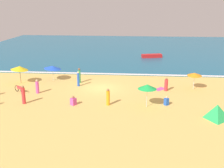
{
  "coord_description": "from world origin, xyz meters",
  "views": [
    {
      "loc": [
        3.86,
        -30.26,
        9.72
      ],
      "look_at": [
        1.3,
        -0.86,
        0.8
      ],
      "focal_mm": 43.76,
      "sensor_mm": 36.0,
      "label": 1
    }
  ],
  "objects_px": {
    "beach_umbrella_2": "(147,87)",
    "beachgoer_1": "(78,79)",
    "beach_tent": "(217,112)",
    "beach_umbrella_0": "(195,74)",
    "beachgoer_3": "(108,97)",
    "small_boat_0": "(152,56)",
    "beachgoer_4": "(166,85)",
    "beachgoer_9": "(37,87)",
    "parked_bicycle": "(19,89)",
    "beachgoer_7": "(73,101)",
    "beach_umbrella_4": "(20,68)",
    "beachgoer_8": "(79,76)",
    "beachgoer_6": "(23,95)",
    "beachgoer_0": "(166,101)"
  },
  "relations": [
    {
      "from": "beachgoer_3",
      "to": "small_boat_0",
      "type": "bearing_deg",
      "value": 77.05
    },
    {
      "from": "beach_umbrella_0",
      "to": "beachgoer_8",
      "type": "height_order",
      "value": "beach_umbrella_0"
    },
    {
      "from": "beachgoer_6",
      "to": "beachgoer_9",
      "type": "relative_size",
      "value": 1.19
    },
    {
      "from": "beach_tent",
      "to": "beachgoer_8",
      "type": "height_order",
      "value": "beachgoer_8"
    },
    {
      "from": "beach_umbrella_0",
      "to": "beachgoer_7",
      "type": "xyz_separation_m",
      "value": [
        -12.74,
        -6.16,
        -1.38
      ]
    },
    {
      "from": "beach_umbrella_0",
      "to": "beachgoer_3",
      "type": "xyz_separation_m",
      "value": [
        -9.34,
        -5.91,
        -0.98
      ]
    },
    {
      "from": "beach_umbrella_4",
      "to": "beachgoer_6",
      "type": "xyz_separation_m",
      "value": [
        3.18,
        -6.82,
        -1.06
      ]
    },
    {
      "from": "beachgoer_8",
      "to": "beachgoer_6",
      "type": "bearing_deg",
      "value": -117.65
    },
    {
      "from": "beachgoer_4",
      "to": "beachgoer_9",
      "type": "bearing_deg",
      "value": -171.64
    },
    {
      "from": "beachgoer_8",
      "to": "small_boat_0",
      "type": "relative_size",
      "value": 0.5
    },
    {
      "from": "parked_bicycle",
      "to": "beachgoer_6",
      "type": "xyz_separation_m",
      "value": [
        1.89,
        -3.37,
        0.5
      ]
    },
    {
      "from": "beach_umbrella_2",
      "to": "parked_bicycle",
      "type": "height_order",
      "value": "beach_umbrella_2"
    },
    {
      "from": "beach_umbrella_4",
      "to": "small_boat_0",
      "type": "height_order",
      "value": "beach_umbrella_4"
    },
    {
      "from": "beachgoer_7",
      "to": "small_boat_0",
      "type": "distance_m",
      "value": 25.69
    },
    {
      "from": "beach_umbrella_4",
      "to": "beachgoer_1",
      "type": "xyz_separation_m",
      "value": [
        7.37,
        -0.55,
        -1.08
      ]
    },
    {
      "from": "beach_umbrella_2",
      "to": "beach_umbrella_4",
      "type": "distance_m",
      "value": 16.67
    },
    {
      "from": "beach_umbrella_0",
      "to": "beachgoer_9",
      "type": "distance_m",
      "value": 17.76
    },
    {
      "from": "beachgoer_8",
      "to": "beachgoer_9",
      "type": "distance_m",
      "value": 5.84
    },
    {
      "from": "beachgoer_1",
      "to": "beachgoer_7",
      "type": "height_order",
      "value": "beachgoer_1"
    },
    {
      "from": "beachgoer_4",
      "to": "beachgoer_6",
      "type": "height_order",
      "value": "beachgoer_6"
    },
    {
      "from": "beachgoer_8",
      "to": "beach_umbrella_2",
      "type": "bearing_deg",
      "value": -42.86
    },
    {
      "from": "parked_bicycle",
      "to": "beachgoer_8",
      "type": "bearing_deg",
      "value": 36.11
    },
    {
      "from": "beach_umbrella_2",
      "to": "beachgoer_1",
      "type": "xyz_separation_m",
      "value": [
        -7.92,
        6.08,
        -1.17
      ]
    },
    {
      "from": "beach_umbrella_4",
      "to": "beach_tent",
      "type": "relative_size",
      "value": 1.07
    },
    {
      "from": "beachgoer_0",
      "to": "small_boat_0",
      "type": "height_order",
      "value": "beachgoer_0"
    },
    {
      "from": "beach_umbrella_0",
      "to": "beachgoer_0",
      "type": "xyz_separation_m",
      "value": [
        -3.65,
        -5.41,
        -1.39
      ]
    },
    {
      "from": "beach_umbrella_2",
      "to": "beachgoer_3",
      "type": "distance_m",
      "value": 3.95
    },
    {
      "from": "beach_umbrella_4",
      "to": "beachgoer_8",
      "type": "height_order",
      "value": "beach_umbrella_4"
    },
    {
      "from": "beach_umbrella_0",
      "to": "beachgoer_4",
      "type": "distance_m",
      "value": 3.52
    },
    {
      "from": "beach_umbrella_4",
      "to": "beachgoer_6",
      "type": "relative_size",
      "value": 1.23
    },
    {
      "from": "parked_bicycle",
      "to": "beachgoer_3",
      "type": "distance_m",
      "value": 10.7
    },
    {
      "from": "beachgoer_1",
      "to": "beachgoer_8",
      "type": "relative_size",
      "value": 0.97
    },
    {
      "from": "beachgoer_6",
      "to": "beachgoer_7",
      "type": "height_order",
      "value": "beachgoer_6"
    },
    {
      "from": "parked_bicycle",
      "to": "beachgoer_4",
      "type": "height_order",
      "value": "beachgoer_4"
    },
    {
      "from": "beachgoer_0",
      "to": "beachgoer_8",
      "type": "bearing_deg",
      "value": 145.61
    },
    {
      "from": "beachgoer_0",
      "to": "beachgoer_7",
      "type": "bearing_deg",
      "value": -175.26
    },
    {
      "from": "beach_umbrella_4",
      "to": "beach_tent",
      "type": "xyz_separation_m",
      "value": [
        21.23,
        -8.9,
        -1.29
      ]
    },
    {
      "from": "beach_umbrella_0",
      "to": "parked_bicycle",
      "type": "xyz_separation_m",
      "value": [
        -19.59,
        -2.86,
        -1.4
      ]
    },
    {
      "from": "beach_tent",
      "to": "beachgoer_3",
      "type": "height_order",
      "value": "beachgoer_3"
    },
    {
      "from": "beach_umbrella_2",
      "to": "small_boat_0",
      "type": "height_order",
      "value": "beach_umbrella_2"
    },
    {
      "from": "beachgoer_8",
      "to": "beach_umbrella_4",
      "type": "bearing_deg",
      "value": -173.13
    },
    {
      "from": "beachgoer_3",
      "to": "beach_umbrella_2",
      "type": "bearing_deg",
      "value": -2.11
    },
    {
      "from": "beach_umbrella_2",
      "to": "beachgoer_8",
      "type": "height_order",
      "value": "beach_umbrella_2"
    },
    {
      "from": "beachgoer_7",
      "to": "small_boat_0",
      "type": "height_order",
      "value": "beachgoer_7"
    },
    {
      "from": "parked_bicycle",
      "to": "beach_umbrella_0",
      "type": "bearing_deg",
      "value": 8.3
    },
    {
      "from": "beach_umbrella_2",
      "to": "beach_tent",
      "type": "distance_m",
      "value": 6.51
    },
    {
      "from": "beachgoer_7",
      "to": "beach_umbrella_4",
      "type": "bearing_deg",
      "value": 140.36
    },
    {
      "from": "beachgoer_4",
      "to": "small_boat_0",
      "type": "distance_m",
      "value": 18.83
    },
    {
      "from": "beach_umbrella_0",
      "to": "beach_umbrella_2",
      "type": "bearing_deg",
      "value": -132.78
    },
    {
      "from": "beach_umbrella_0",
      "to": "beach_umbrella_2",
      "type": "height_order",
      "value": "beach_umbrella_2"
    }
  ]
}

